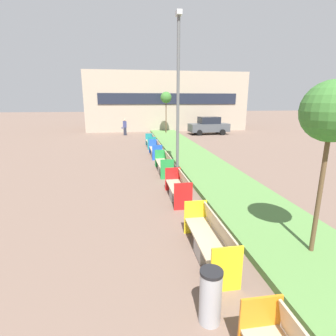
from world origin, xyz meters
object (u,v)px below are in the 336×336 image
Objects in this scene: street_lamp_post at (178,89)px; parked_car_distant at (209,126)px; sapling_tree_far at (166,98)px; pedestrian_walking at (125,127)px; litter_bin at (210,296)px; bench_red_frame at (178,189)px; bench_teal_frame at (151,142)px; bench_yellow_frame at (210,242)px; bench_blue_frame at (156,150)px; sapling_tree_near at (332,113)px; bench_green_frame at (164,165)px.

parked_car_distant is (6.24, 14.82, -3.13)m from street_lamp_post.
pedestrian_walking is at bearing -178.48° from sapling_tree_far.
pedestrian_walking is at bearing 93.48° from litter_bin.
bench_red_frame is 11.25m from bench_teal_frame.
bench_red_frame is 0.96× the size of bench_teal_frame.
litter_bin is at bearing -91.90° from bench_teal_frame.
parked_car_distant reaches higher than bench_yellow_frame.
bench_red_frame is 2.16× the size of litter_bin.
sapling_tree_far is (2.33, 11.20, 3.42)m from bench_blue_frame.
bench_yellow_frame is at bearing -90.00° from bench_blue_frame.
bench_yellow_frame and bench_red_frame have the same top height.
parked_car_distant is (6.85, 10.51, 0.54)m from bench_blue_frame.
bench_blue_frame is 0.55× the size of sapling_tree_far.
sapling_tree_near is 23.53m from pedestrian_walking.
litter_bin is 0.57× the size of pedestrian_walking.
bench_red_frame is 0.84× the size of bench_blue_frame.
parked_car_distant reaches higher than bench_green_frame.
sapling_tree_far is at bearing 84.14° from bench_yellow_frame.
parked_car_distant is at bearing 67.17° from street_lamp_post.
street_lamp_post reaches higher than bench_green_frame.
bench_blue_frame is at bearing 98.02° from street_lamp_post.
bench_yellow_frame is at bearing 72.73° from litter_bin.
litter_bin is (-0.56, -1.80, 0.10)m from bench_yellow_frame.
bench_yellow_frame is 3.76m from bench_red_frame.
sapling_tree_far reaches higher than bench_yellow_frame.
bench_yellow_frame is at bearing -90.01° from bench_green_frame.
bench_teal_frame is at bearing 90.03° from bench_green_frame.
sapling_tree_far reaches higher than bench_green_frame.
litter_bin is at bearing -154.06° from sapling_tree_near.
litter_bin is at bearing -92.41° from bench_blue_frame.
sapling_tree_far is (2.33, 22.71, 3.42)m from bench_yellow_frame.
bench_blue_frame is 3.50m from bench_teal_frame.
street_lamp_post is at bearing -96.33° from sapling_tree_far.
bench_teal_frame is at bearing -74.96° from pedestrian_walking.
parked_car_distant is at bearing 78.60° from sapling_tree_near.
bench_teal_frame is at bearing 98.61° from sapling_tree_near.
pedestrian_walking is (-2.04, 18.84, 0.49)m from bench_red_frame.
bench_yellow_frame is at bearing -84.84° from pedestrian_walking.
pedestrian_walking is 0.39× the size of parked_car_distant.
pedestrian_walking reaches higher than litter_bin.
street_lamp_post is (0.61, 3.44, 3.67)m from bench_red_frame.
bench_red_frame is at bearing -90.01° from bench_teal_frame.
street_lamp_post is at bearing 82.60° from litter_bin.
bench_blue_frame is at bearing 89.97° from bench_red_frame.
street_lamp_post is 1.70× the size of parked_car_distant.
parked_car_distant is at bearing 72.72° from litter_bin.
sapling_tree_near reaches higher than bench_teal_frame.
pedestrian_walking is 8.91m from parked_car_distant.
sapling_tree_far is 5.40m from parked_car_distant.
street_lamp_post reaches higher than pedestrian_walking.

